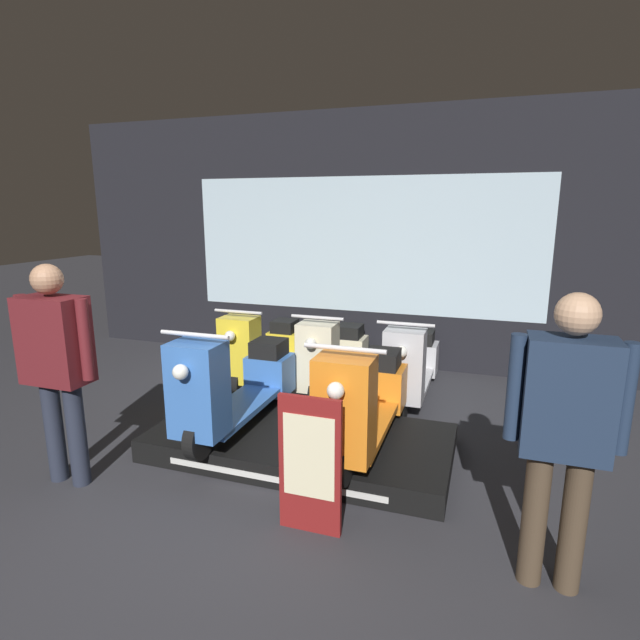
{
  "coord_description": "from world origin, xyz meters",
  "views": [
    {
      "loc": [
        1.56,
        -2.43,
        2.02
      ],
      "look_at": [
        0.07,
        1.98,
        0.97
      ],
      "focal_mm": 28.0,
      "sensor_mm": 36.0,
      "label": 1
    }
  ],
  "objects": [
    {
      "name": "ground_plane",
      "position": [
        0.0,
        0.0,
        0.0
      ],
      "size": [
        30.0,
        30.0,
        0.0
      ],
      "primitive_type": "plane",
      "color": "#2D2D33"
    },
    {
      "name": "shop_wall_back",
      "position": [
        0.0,
        3.8,
        1.6
      ],
      "size": [
        8.17,
        0.09,
        3.2
      ],
      "color": "black",
      "rests_on": "ground_plane"
    },
    {
      "name": "display_platform",
      "position": [
        0.17,
        1.16,
        0.09
      ],
      "size": [
        2.47,
        1.19,
        0.19
      ],
      "color": "black",
      "rests_on": "ground_plane"
    },
    {
      "name": "scooter_display_left",
      "position": [
        -0.38,
        1.11,
        0.56
      ],
      "size": [
        0.55,
        1.7,
        0.96
      ],
      "color": "black",
      "rests_on": "display_platform"
    },
    {
      "name": "scooter_display_right",
      "position": [
        0.73,
        1.11,
        0.56
      ],
      "size": [
        0.55,
        1.7,
        0.96
      ],
      "color": "black",
      "rests_on": "display_platform"
    },
    {
      "name": "scooter_backrow_0",
      "position": [
        -0.9,
        2.74,
        0.37
      ],
      "size": [
        0.55,
        1.7,
        0.96
      ],
      "color": "black",
      "rests_on": "ground_plane"
    },
    {
      "name": "scooter_backrow_1",
      "position": [
        -0.02,
        2.74,
        0.37
      ],
      "size": [
        0.55,
        1.7,
        0.96
      ],
      "color": "black",
      "rests_on": "ground_plane"
    },
    {
      "name": "scooter_backrow_2",
      "position": [
        0.86,
        2.74,
        0.37
      ],
      "size": [
        0.55,
        1.7,
        0.96
      ],
      "color": "black",
      "rests_on": "ground_plane"
    },
    {
      "name": "person_left_browsing",
      "position": [
        -1.32,
        0.19,
        0.98
      ],
      "size": [
        0.63,
        0.26,
        1.64
      ],
      "color": "#232838",
      "rests_on": "ground_plane"
    },
    {
      "name": "person_right_browsing",
      "position": [
        1.99,
        0.19,
        0.95
      ],
      "size": [
        0.58,
        0.24,
        1.62
      ],
      "color": "#473828",
      "rests_on": "ground_plane"
    },
    {
      "name": "price_sign_board",
      "position": [
        0.6,
        0.21,
        0.46
      ],
      "size": [
        0.41,
        0.04,
        0.91
      ],
      "color": "maroon",
      "rests_on": "ground_plane"
    }
  ]
}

